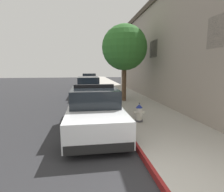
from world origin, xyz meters
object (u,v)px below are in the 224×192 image
fire_hydrant (139,113)px  street_tree (124,48)px  police_cruiser (94,109)px  parked_car_silver_ahead (88,87)px  parked_car_dark_far (89,80)px

fire_hydrant → street_tree: 5.45m
fire_hydrant → police_cruiser: bearing=-176.9°
parked_car_silver_ahead → fire_hydrant: bearing=-76.5°
parked_car_silver_ahead → fire_hydrant: size_ratio=6.37×
parked_car_dark_far → street_tree: bearing=-80.8°
police_cruiser → parked_car_dark_far: bearing=89.4°
parked_car_dark_far → street_tree: (1.99, -12.32, 2.79)m
police_cruiser → parked_car_silver_ahead: size_ratio=1.00×
police_cruiser → parked_car_dark_far: (0.17, 16.94, -0.00)m
fire_hydrant → street_tree: bearing=85.3°
police_cruiser → parked_car_silver_ahead: (-0.08, 7.87, -0.00)m
parked_car_dark_far → fire_hydrant: (1.62, -16.84, -0.23)m
parked_car_dark_far → street_tree: street_tree is taller
fire_hydrant → street_tree: (0.37, 4.53, 3.01)m
police_cruiser → parked_car_silver_ahead: bearing=90.6°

